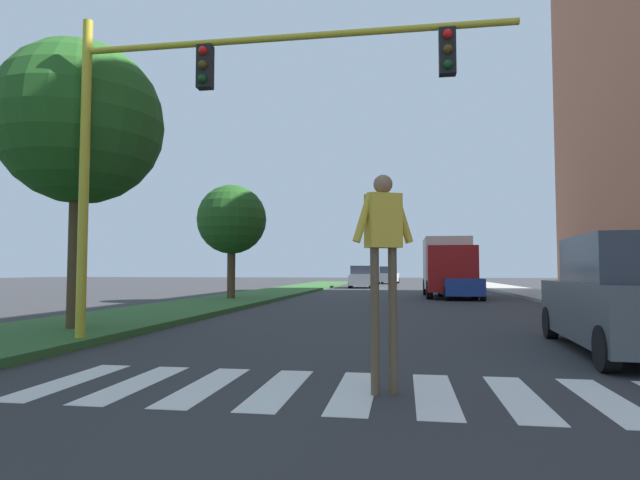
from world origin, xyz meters
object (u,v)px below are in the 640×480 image
suv_crossing (629,298)px  truck_box_delivery (448,265)px  tree_mid (80,124)px  traffic_light_gantry (200,109)px  sedan_midblock (460,283)px  sedan_far_horizon (389,276)px  pedestrian_performer (383,247)px  tree_far (232,220)px  sedan_distant (361,278)px

suv_crossing → truck_box_delivery: bearing=94.4°
tree_mid → traffic_light_gantry: 3.72m
sedan_midblock → sedan_far_horizon: bearing=98.5°
pedestrian_performer → sedan_midblock: pedestrian_performer is taller
tree_far → suv_crossing: 17.57m
pedestrian_performer → sedan_midblock: 20.65m
pedestrian_performer → truck_box_delivery: 22.29m
tree_far → traffic_light_gantry: (3.97, -13.70, 0.67)m
tree_mid → sedan_distant: tree_mid is taller
sedan_distant → truck_box_delivery: 14.61m
suv_crossing → sedan_far_horizon: size_ratio=1.07×
pedestrian_performer → tree_far: bearing=113.9°
traffic_light_gantry → sedan_midblock: (6.33, 17.47, -3.55)m
suv_crossing → truck_box_delivery: (-1.44, 18.66, 0.70)m
tree_mid → truck_box_delivery: bearing=62.3°
pedestrian_performer → tree_mid: bearing=146.8°
pedestrian_performer → sedan_midblock: size_ratio=0.58×
suv_crossing → sedan_midblock: size_ratio=1.10×
tree_mid → pedestrian_performer: 8.64m
sedan_midblock → sedan_far_horizon: size_ratio=0.97×
sedan_far_horizon → truck_box_delivery: size_ratio=0.71×
tree_mid → sedan_midblock: (9.72, 15.97, -3.85)m
truck_box_delivery → pedestrian_performer: bearing=-96.4°
tree_mid → truck_box_delivery: size_ratio=1.01×
tree_mid → pedestrian_performer: size_ratio=2.53×
suv_crossing → sedan_midblock: 16.97m
tree_far → truck_box_delivery: bearing=29.1°
traffic_light_gantry → truck_box_delivery: traffic_light_gantry is taller
tree_far → truck_box_delivery: 11.49m
traffic_light_gantry → suv_crossing: traffic_light_gantry is taller
tree_mid → truck_box_delivery: (9.29, 17.70, -2.98)m
pedestrian_performer → suv_crossing: 5.31m
truck_box_delivery → suv_crossing: bearing=-85.6°
tree_far → traffic_light_gantry: 14.28m
sedan_far_horizon → sedan_distant: bearing=-98.1°
sedan_midblock → sedan_distant: (-6.05, 15.19, 0.03)m
tree_mid → sedan_far_horizon: (5.51, 44.01, -3.81)m
sedan_far_horizon → truck_box_delivery: (3.78, -26.31, 0.82)m
tree_mid → sedan_midblock: 19.09m
tree_far → sedan_midblock: bearing=20.1°
traffic_light_gantry → pedestrian_performer: size_ratio=3.19×
tree_mid → sedan_far_horizon: tree_mid is taller
tree_far → traffic_light_gantry: size_ratio=0.64×
tree_mid → tree_far: size_ratio=1.24×
traffic_light_gantry → pedestrian_performer: bearing=-40.8°
traffic_light_gantry → sedan_midblock: bearing=70.1°
tree_far → sedan_midblock: 11.35m
sedan_far_horizon → sedan_midblock: bearing=-81.5°
tree_mid → sedan_far_horizon: 44.52m
sedan_midblock → truck_box_delivery: truck_box_delivery is taller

